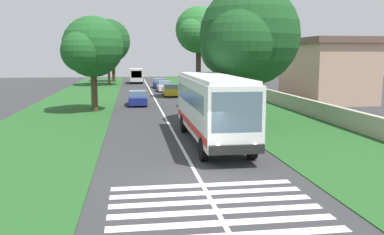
{
  "coord_description": "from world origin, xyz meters",
  "views": [
    {
      "loc": [
        -15.7,
        2.57,
        4.83
      ],
      "look_at": [
        5.69,
        -0.54,
        1.6
      ],
      "focal_mm": 39.04,
      "sensor_mm": 36.0,
      "label": 1
    }
  ],
  "objects_px": {
    "roadside_tree_left_2": "(107,43)",
    "roadside_building": "(326,70)",
    "coach_bus": "(212,105)",
    "trailing_car_3": "(159,83)",
    "trailing_minibus_0": "(136,74)",
    "trailing_car_0": "(138,98)",
    "roadside_tree_right_2": "(224,51)",
    "utility_pole": "(236,66)",
    "roadside_tree_right_0": "(247,38)",
    "roadside_tree_right_1": "(197,32)",
    "trailing_car_1": "(171,90)",
    "trailing_car_2": "(164,86)",
    "roadside_tree_left_1": "(91,49)",
    "roadside_tree_left_0": "(112,47)"
  },
  "relations": [
    {
      "from": "roadside_tree_left_2",
      "to": "roadside_building",
      "type": "xyz_separation_m",
      "value": [
        -27.08,
        -24.18,
        -3.5
      ]
    },
    {
      "from": "coach_bus",
      "to": "trailing_car_3",
      "type": "distance_m",
      "value": 40.25
    },
    {
      "from": "trailing_car_3",
      "to": "trailing_minibus_0",
      "type": "bearing_deg",
      "value": 16.45
    },
    {
      "from": "coach_bus",
      "to": "trailing_car_0",
      "type": "height_order",
      "value": "coach_bus"
    },
    {
      "from": "roadside_tree_right_2",
      "to": "utility_pole",
      "type": "distance_m",
      "value": 5.46
    },
    {
      "from": "roadside_tree_right_0",
      "to": "roadside_tree_right_1",
      "type": "relative_size",
      "value": 0.95
    },
    {
      "from": "roadside_tree_right_1",
      "to": "trailing_car_1",
      "type": "bearing_deg",
      "value": 46.1
    },
    {
      "from": "trailing_car_3",
      "to": "roadside_tree_left_2",
      "type": "bearing_deg",
      "value": 51.34
    },
    {
      "from": "trailing_car_3",
      "to": "roadside_tree_right_1",
      "type": "bearing_deg",
      "value": -167.97
    },
    {
      "from": "coach_bus",
      "to": "utility_pole",
      "type": "bearing_deg",
      "value": -21.71
    },
    {
      "from": "trailing_car_2",
      "to": "roadside_tree_left_2",
      "type": "xyz_separation_m",
      "value": [
        12.47,
        8.16,
        6.18
      ]
    },
    {
      "from": "trailing_car_1",
      "to": "roadside_tree_left_1",
      "type": "distance_m",
      "value": 16.08
    },
    {
      "from": "coach_bus",
      "to": "trailing_car_2",
      "type": "bearing_deg",
      "value": -0.02
    },
    {
      "from": "trailing_car_0",
      "to": "coach_bus",
      "type": "bearing_deg",
      "value": -168.38
    },
    {
      "from": "roadside_tree_right_2",
      "to": "utility_pole",
      "type": "xyz_separation_m",
      "value": [
        -5.33,
        0.17,
        -1.15
      ]
    },
    {
      "from": "roadside_building",
      "to": "trailing_car_2",
      "type": "bearing_deg",
      "value": 47.63
    },
    {
      "from": "trailing_car_2",
      "to": "roadside_tree_left_2",
      "type": "bearing_deg",
      "value": 33.2
    },
    {
      "from": "roadside_tree_left_0",
      "to": "coach_bus",
      "type": "bearing_deg",
      "value": -172.18
    },
    {
      "from": "roadside_tree_right_2",
      "to": "roadside_tree_right_0",
      "type": "bearing_deg",
      "value": 178.08
    },
    {
      "from": "trailing_car_2",
      "to": "utility_pole",
      "type": "distance_m",
      "value": 25.15
    },
    {
      "from": "trailing_car_2",
      "to": "roadside_tree_right_0",
      "type": "distance_m",
      "value": 28.58
    },
    {
      "from": "trailing_car_1",
      "to": "roadside_tree_left_2",
      "type": "height_order",
      "value": "roadside_tree_left_2"
    },
    {
      "from": "roadside_tree_right_1",
      "to": "roadside_tree_right_0",
      "type": "bearing_deg",
      "value": -178.26
    },
    {
      "from": "roadside_tree_right_2",
      "to": "roadside_building",
      "type": "bearing_deg",
      "value": -68.81
    },
    {
      "from": "coach_bus",
      "to": "roadside_tree_left_0",
      "type": "bearing_deg",
      "value": 7.82
    },
    {
      "from": "roadside_tree_left_2",
      "to": "utility_pole",
      "type": "bearing_deg",
      "value": -162.2
    },
    {
      "from": "coach_bus",
      "to": "roadside_tree_right_0",
      "type": "distance_m",
      "value": 8.21
    },
    {
      "from": "coach_bus",
      "to": "trailing_car_3",
      "type": "height_order",
      "value": "coach_bus"
    },
    {
      "from": "roadside_tree_left_0",
      "to": "roadside_tree_right_1",
      "type": "bearing_deg",
      "value": -161.01
    },
    {
      "from": "roadside_tree_right_2",
      "to": "trailing_car_0",
      "type": "bearing_deg",
      "value": 64.5
    },
    {
      "from": "roadside_tree_left_1",
      "to": "roadside_tree_left_2",
      "type": "relative_size",
      "value": 0.77
    },
    {
      "from": "utility_pole",
      "to": "roadside_tree_right_0",
      "type": "bearing_deg",
      "value": 177.83
    },
    {
      "from": "trailing_car_0",
      "to": "roadside_tree_right_1",
      "type": "distance_m",
      "value": 11.55
    },
    {
      "from": "roadside_tree_right_0",
      "to": "roadside_building",
      "type": "relative_size",
      "value": 0.86
    },
    {
      "from": "utility_pole",
      "to": "roadside_building",
      "type": "bearing_deg",
      "value": -50.74
    },
    {
      "from": "trailing_car_1",
      "to": "utility_pole",
      "type": "height_order",
      "value": "utility_pole"
    },
    {
      "from": "coach_bus",
      "to": "roadside_tree_left_1",
      "type": "height_order",
      "value": "roadside_tree_left_1"
    },
    {
      "from": "roadside_tree_left_0",
      "to": "roadside_tree_right_1",
      "type": "height_order",
      "value": "roadside_tree_right_1"
    },
    {
      "from": "trailing_car_1",
      "to": "roadside_tree_right_0",
      "type": "height_order",
      "value": "roadside_tree_right_0"
    },
    {
      "from": "trailing_car_1",
      "to": "roadside_tree_left_2",
      "type": "distance_m",
      "value": 21.78
    },
    {
      "from": "trailing_car_3",
      "to": "roadside_tree_right_0",
      "type": "bearing_deg",
      "value": -173.52
    },
    {
      "from": "roadside_tree_right_0",
      "to": "roadside_tree_left_0",
      "type": "bearing_deg",
      "value": 12.83
    },
    {
      "from": "trailing_car_1",
      "to": "roadside_tree_left_0",
      "type": "relative_size",
      "value": 0.48
    },
    {
      "from": "roadside_tree_right_0",
      "to": "roadside_building",
      "type": "xyz_separation_m",
      "value": [
        13.23,
        -12.39,
        -2.68
      ]
    },
    {
      "from": "trailing_car_0",
      "to": "roadside_tree_left_1",
      "type": "bearing_deg",
      "value": 137.0
    },
    {
      "from": "coach_bus",
      "to": "roadside_tree_right_0",
      "type": "bearing_deg",
      "value": -30.21
    },
    {
      "from": "trailing_car_3",
      "to": "roadside_tree_left_0",
      "type": "bearing_deg",
      "value": 25.24
    },
    {
      "from": "trailing_car_0",
      "to": "roadside_tree_right_2",
      "type": "bearing_deg",
      "value": -115.5
    },
    {
      "from": "roadside_tree_left_0",
      "to": "utility_pole",
      "type": "relative_size",
      "value": 1.17
    },
    {
      "from": "trailing_car_0",
      "to": "roadside_tree_left_1",
      "type": "distance_m",
      "value": 7.39
    }
  ]
}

